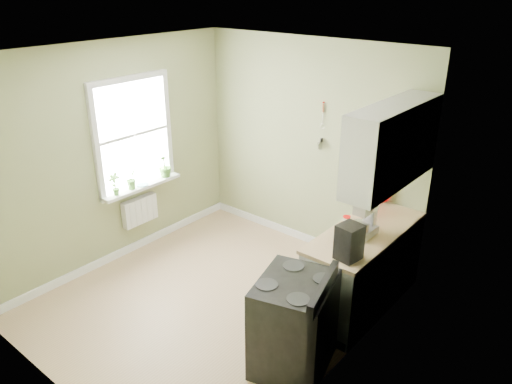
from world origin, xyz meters
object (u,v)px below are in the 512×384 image
Objects in this scene: stove at (294,324)px; stand_mixer at (365,220)px; kettle at (369,204)px; coffee_maker at (349,243)px.

stand_mixer is at bearing 88.43° from stove.
coffee_maker reaches higher than kettle.
stove is 2.98× the size of coffee_maker.
kettle is at bearing 113.19° from stand_mixer.
stove is 0.89m from coffee_maker.
kettle is at bearing 107.92° from coffee_maker.
coffee_maker is at bearing 77.23° from stove.
stand_mixer is 1.15× the size of coffee_maker.
kettle is (-0.19, 1.67, 0.54)m from stove.
stand_mixer is at bearing -66.81° from kettle.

